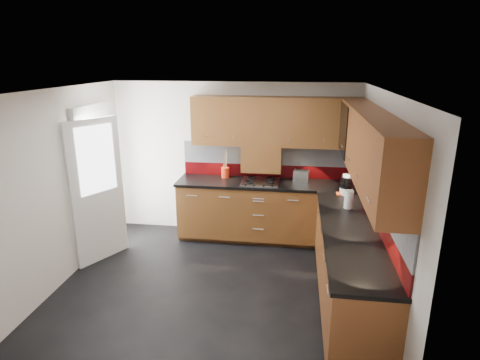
% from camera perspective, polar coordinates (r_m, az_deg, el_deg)
% --- Properties ---
extents(room, '(4.00, 3.80, 2.64)m').
position_cam_1_polar(room, '(4.55, -4.37, 1.17)').
color(room, black).
extents(base_cabinets, '(2.70, 3.20, 0.95)m').
position_cam_1_polar(base_cabinets, '(5.50, 8.56, -7.95)').
color(base_cabinets, '#602F15').
rests_on(base_cabinets, room).
extents(countertop, '(2.72, 3.22, 0.04)m').
position_cam_1_polar(countertop, '(5.30, 8.64, -3.27)').
color(countertop, black).
rests_on(countertop, base_cabinets).
extents(backsplash, '(2.70, 3.20, 0.54)m').
position_cam_1_polar(backsplash, '(5.43, 11.12, 0.32)').
color(backsplash, maroon).
rests_on(backsplash, countertop).
extents(upper_cabinets, '(2.50, 3.20, 0.72)m').
position_cam_1_polar(upper_cabinets, '(5.14, 11.06, 6.61)').
color(upper_cabinets, '#602F15').
rests_on(upper_cabinets, room).
extents(extractor_hood, '(0.60, 0.33, 0.40)m').
position_cam_1_polar(extractor_hood, '(6.11, 3.10, 3.14)').
color(extractor_hood, '#602F15').
rests_on(extractor_hood, room).
extents(glass_cabinet, '(0.32, 0.80, 0.66)m').
position_cam_1_polar(glass_cabinet, '(5.46, 16.01, 7.14)').
color(glass_cabinet, black).
rests_on(glass_cabinet, room).
extents(back_door, '(0.42, 1.19, 2.04)m').
position_cam_1_polar(back_door, '(5.97, -19.61, -0.63)').
color(back_door, white).
rests_on(back_door, room).
extents(gas_hob, '(0.56, 0.49, 0.04)m').
position_cam_1_polar(gas_hob, '(6.04, 2.91, -0.23)').
color(gas_hob, silver).
rests_on(gas_hob, countertop).
extents(utensil_pot, '(0.13, 0.13, 0.46)m').
position_cam_1_polar(utensil_pot, '(6.28, -2.09, 1.26)').
color(utensil_pot, red).
rests_on(utensil_pot, countertop).
extents(toaster, '(0.25, 0.18, 0.17)m').
position_cam_1_polar(toaster, '(6.18, 8.72, 0.64)').
color(toaster, silver).
rests_on(toaster, countertop).
extents(food_processor, '(0.17, 0.17, 0.29)m').
position_cam_1_polar(food_processor, '(5.65, 14.90, -0.74)').
color(food_processor, white).
rests_on(food_processor, countertop).
extents(paper_towel, '(0.13, 0.13, 0.23)m').
position_cam_1_polar(paper_towel, '(5.16, 15.21, -2.67)').
color(paper_towel, white).
rests_on(paper_towel, countertop).
extents(orange_cloth, '(0.15, 0.13, 0.02)m').
position_cam_1_polar(orange_cloth, '(5.68, 14.29, -1.92)').
color(orange_cloth, '#F1501A').
rests_on(orange_cloth, countertop).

